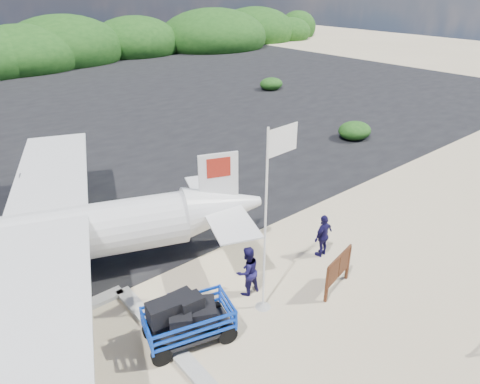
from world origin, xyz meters
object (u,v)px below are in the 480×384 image
object	(u,v)px
crew_a	(170,312)
crew_c	(323,235)
crew_b	(247,271)
flagpole	(263,307)
baggage_cart	(190,339)
signboard	(336,289)
aircraft_large	(268,109)

from	to	relation	value
crew_a	crew_c	world-z (taller)	crew_c
crew_b	flagpole	bearing A→B (deg)	87.78
baggage_cart	signboard	world-z (taller)	signboard
aircraft_large	crew_b	bearing A→B (deg)	66.35
baggage_cart	crew_c	world-z (taller)	crew_c
signboard	crew_b	distance (m)	3.44
crew_a	flagpole	bearing A→B (deg)	157.17
signboard	crew_a	world-z (taller)	crew_a
baggage_cart	signboard	bearing A→B (deg)	1.37
crew_a	aircraft_large	world-z (taller)	aircraft_large
crew_b	aircraft_large	distance (m)	24.82
crew_c	flagpole	bearing A→B (deg)	5.20
signboard	crew_b	bearing A→B (deg)	130.99
baggage_cart	flagpole	bearing A→B (deg)	8.23
baggage_cart	crew_a	xyz separation A→B (m)	(-0.21, 0.74, 0.75)
baggage_cart	signboard	distance (m)	5.71
flagpole	signboard	xyz separation A→B (m)	(2.72, -1.04, 0.00)
crew_b	crew_c	world-z (taller)	crew_b
flagpole	crew_b	distance (m)	1.34
baggage_cart	crew_c	size ratio (longest dim) A/B	1.57
flagpole	signboard	bearing A→B (deg)	-20.94
signboard	crew_b	size ratio (longest dim) A/B	0.99
crew_c	signboard	bearing A→B (deg)	48.54
flagpole	crew_c	distance (m)	4.21
flagpole	crew_b	bearing A→B (deg)	85.34
baggage_cart	flagpole	distance (m)	2.84
crew_a	crew_b	bearing A→B (deg)	174.12
aircraft_large	crew_a	bearing A→B (deg)	61.42
aircraft_large	signboard	bearing A→B (deg)	74.00
signboard	crew_a	size ratio (longest dim) A/B	1.26
crew_a	crew_c	size ratio (longest dim) A/B	0.80
flagpole	signboard	distance (m)	2.91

